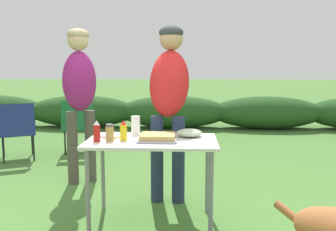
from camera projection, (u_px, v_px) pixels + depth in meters
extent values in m
plane|color=#477533|center=(152.00, 222.00, 3.28)|extent=(60.00, 60.00, 0.00)
ellipsoid|color=#234C1E|center=(82.00, 111.00, 8.18)|extent=(2.40, 0.90, 0.69)
ellipsoid|color=#234C1E|center=(173.00, 112.00, 8.07)|extent=(2.40, 0.90, 0.69)
ellipsoid|color=#234C1E|center=(267.00, 113.00, 7.97)|extent=(2.40, 0.90, 0.69)
cube|color=silver|center=(152.00, 141.00, 3.18)|extent=(1.10, 0.64, 0.02)
cylinder|color=gray|center=(88.00, 193.00, 2.98)|extent=(0.04, 0.04, 0.71)
cylinder|color=gray|center=(211.00, 195.00, 2.93)|extent=(0.04, 0.04, 0.71)
cylinder|color=gray|center=(103.00, 173.00, 3.52)|extent=(0.04, 0.04, 0.71)
cylinder|color=gray|center=(207.00, 175.00, 3.47)|extent=(0.04, 0.04, 0.71)
cube|color=#9E9EA3|center=(158.00, 139.00, 3.14)|extent=(0.33, 0.28, 0.02)
cube|color=tan|center=(158.00, 136.00, 3.13)|extent=(0.29, 0.24, 0.04)
cylinder|color=white|center=(112.00, 135.00, 3.31)|extent=(0.21, 0.21, 0.02)
ellipsoid|color=#ADBC99|center=(189.00, 133.00, 3.31)|extent=(0.23, 0.23, 0.07)
cylinder|color=white|center=(136.00, 125.00, 3.40)|extent=(0.08, 0.08, 0.17)
cylinder|color=yellow|center=(124.00, 132.00, 3.14)|extent=(0.06, 0.06, 0.13)
cone|color=red|center=(123.00, 122.00, 3.13)|extent=(0.05, 0.05, 0.04)
cylinder|color=#B2893D|center=(110.00, 134.00, 3.11)|extent=(0.07, 0.07, 0.12)
cylinder|color=#4C4C4C|center=(110.00, 125.00, 3.10)|extent=(0.06, 0.06, 0.02)
cylinder|color=red|center=(97.00, 133.00, 3.09)|extent=(0.06, 0.06, 0.14)
cone|color=white|center=(96.00, 123.00, 3.08)|extent=(0.05, 0.05, 0.04)
cylinder|color=#232D4C|center=(157.00, 159.00, 3.74)|extent=(0.13, 0.13, 0.86)
cylinder|color=#232D4C|center=(178.00, 160.00, 3.71)|extent=(0.13, 0.13, 0.86)
ellipsoid|color=red|center=(169.00, 83.00, 3.75)|extent=(0.45, 0.56, 0.75)
sphere|color=tan|center=(171.00, 39.00, 3.82)|extent=(0.24, 0.24, 0.24)
ellipsoid|color=#333338|center=(171.00, 32.00, 3.81)|extent=(0.25, 0.25, 0.14)
cylinder|color=#4C473D|center=(73.00, 148.00, 4.29)|extent=(0.12, 0.12, 0.84)
cylinder|color=#4C473D|center=(90.00, 146.00, 4.40)|extent=(0.12, 0.12, 0.84)
ellipsoid|color=#931E70|center=(79.00, 81.00, 4.24)|extent=(0.47, 0.44, 0.68)
sphere|color=#DBAD89|center=(78.00, 40.00, 4.18)|extent=(0.23, 0.23, 0.23)
ellipsoid|color=tan|center=(78.00, 35.00, 4.17)|extent=(0.24, 0.24, 0.14)
cylinder|color=#9E5B2D|center=(289.00, 214.00, 2.12)|extent=(0.16, 0.18, 0.11)
cube|color=#19602D|center=(79.00, 127.00, 5.87)|extent=(0.54, 0.54, 0.03)
cube|color=#19602D|center=(77.00, 115.00, 5.57)|extent=(0.48, 0.24, 0.44)
cylinder|color=black|center=(65.00, 143.00, 5.68)|extent=(0.02, 0.02, 0.38)
cylinder|color=black|center=(92.00, 142.00, 5.73)|extent=(0.02, 0.02, 0.38)
cylinder|color=black|center=(68.00, 138.00, 6.07)|extent=(0.02, 0.02, 0.38)
cylinder|color=black|center=(93.00, 137.00, 6.12)|extent=(0.02, 0.02, 0.38)
cylinder|color=black|center=(64.00, 117.00, 5.82)|extent=(0.10, 0.41, 0.02)
cylinder|color=black|center=(94.00, 116.00, 5.88)|extent=(0.10, 0.41, 0.02)
cube|color=navy|center=(18.00, 133.00, 5.41)|extent=(0.61, 0.61, 0.03)
cube|color=navy|center=(17.00, 120.00, 5.13)|extent=(0.48, 0.35, 0.44)
cylinder|color=black|center=(3.00, 150.00, 5.18)|extent=(0.02, 0.02, 0.38)
cylinder|color=black|center=(34.00, 148.00, 5.33)|extent=(0.02, 0.02, 0.38)
cylinder|color=black|center=(4.00, 145.00, 5.54)|extent=(0.02, 0.02, 0.38)
cylinder|color=black|center=(32.00, 142.00, 5.70)|extent=(0.02, 0.02, 0.38)
cylinder|color=black|center=(34.00, 120.00, 5.48)|extent=(0.20, 0.38, 0.02)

